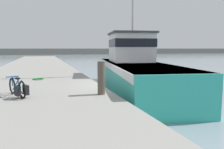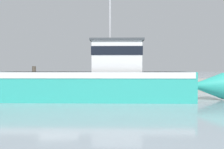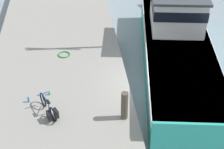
{
  "view_description": "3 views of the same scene",
  "coord_description": "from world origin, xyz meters",
  "views": [
    {
      "loc": [
        -3.7,
        -9.61,
        2.54
      ],
      "look_at": [
        -0.76,
        -0.36,
        1.38
      ],
      "focal_mm": 35.0,
      "sensor_mm": 36.0,
      "label": 1
    },
    {
      "loc": [
        14.83,
        1.46,
        1.83
      ],
      "look_at": [
        0.19,
        3.52,
        1.49
      ],
      "focal_mm": 35.0,
      "sensor_mm": 36.0,
      "label": 2
    },
    {
      "loc": [
        -3.32,
        -11.62,
        10.05
      ],
      "look_at": [
        -1.87,
        0.47,
        1.18
      ],
      "focal_mm": 55.0,
      "sensor_mm": 36.0,
      "label": 3
    }
  ],
  "objects": [
    {
      "name": "dock_pier",
      "position": [
        -4.29,
        0.0,
        0.43
      ],
      "size": [
        6.26,
        80.0,
        0.86
      ],
      "primitive_type": "cube",
      "color": "gray",
      "rests_on": "ground_plane"
    },
    {
      "name": "fishing_boat_main",
      "position": [
        1.65,
        2.8,
        1.26
      ],
      "size": [
        4.94,
        13.76,
        9.37
      ],
      "rotation": [
        0.0,
        0.0,
        -0.16
      ],
      "color": "teal",
      "rests_on": "ground_plane"
    },
    {
      "name": "hose_coil",
      "position": [
        -3.97,
        2.84,
        0.88
      ],
      "size": [
        0.6,
        0.6,
        0.05
      ],
      "primitive_type": "torus",
      "color": "#197A2D",
      "rests_on": "dock_pier"
    },
    {
      "name": "far_shoreline",
      "position": [
        30.0,
        84.6,
        1.23
      ],
      "size": [
        180.0,
        5.0,
        2.47
      ],
      "primitive_type": "cube",
      "color": "slate",
      "rests_on": "ground_plane"
    },
    {
      "name": "ground_plane",
      "position": [
        0.0,
        0.0,
        0.0
      ],
      "size": [
        320.0,
        320.0,
        0.0
      ],
      "primitive_type": "plane",
      "color": "#84939E"
    },
    {
      "name": "water_bottle_on_curb",
      "position": [
        -4.61,
        -0.2,
        0.95
      ],
      "size": [
        0.08,
        0.08,
        0.18
      ],
      "primitive_type": "cylinder",
      "color": "green",
      "rests_on": "dock_pier"
    },
    {
      "name": "bicycle_touring",
      "position": [
        -4.54,
        -1.48,
        1.16
      ],
      "size": [
        0.83,
        1.5,
        0.67
      ],
      "rotation": [
        0.0,
        0.0,
        0.42
      ],
      "color": "black",
      "rests_on": "dock_pier"
    },
    {
      "name": "mooring_post",
      "position": [
        -1.68,
        -1.96,
        1.47
      ],
      "size": [
        0.27,
        0.27,
        1.22
      ],
      "primitive_type": "cylinder",
      "color": "#51473D",
      "rests_on": "dock_pier"
    }
  ]
}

